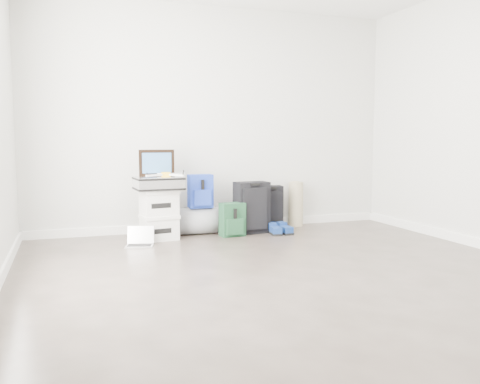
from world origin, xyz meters
name	(u,v)px	position (x,y,z in m)	size (l,w,h in m)	color
ground	(304,282)	(0.00, 0.00, 0.00)	(5.00, 5.00, 0.00)	#342C26
room_envelope	(306,58)	(0.00, 0.02, 1.72)	(4.52, 5.02, 2.71)	silver
boxes_stack	(159,215)	(-0.78, 2.04, 0.28)	(0.43, 0.37, 0.56)	silver
briefcase	(159,183)	(-0.78, 2.04, 0.63)	(0.50, 0.37, 0.15)	#B2B2B7
painting	(157,163)	(-0.78, 2.14, 0.85)	(0.39, 0.03, 0.30)	black
drone	(166,174)	(-0.70, 2.02, 0.73)	(0.49, 0.49, 0.05)	gold
duffel_bag	(200,221)	(-0.27, 2.23, 0.16)	(0.32, 0.32, 0.51)	gray
blue_backpack	(201,192)	(-0.27, 2.20, 0.50)	(0.28, 0.21, 0.39)	#1934A5
large_suitcase	(252,208)	(0.33, 2.09, 0.30)	(0.41, 0.29, 0.61)	black
green_backpack	(233,220)	(0.05, 1.97, 0.19)	(0.29, 0.23, 0.38)	#133422
carry_on	(268,207)	(0.62, 2.27, 0.27)	(0.37, 0.27, 0.54)	black
shoes	(280,230)	(0.62, 1.92, 0.05)	(0.26, 0.29, 0.09)	black
rolled_rug	(296,204)	(1.04, 2.37, 0.28)	(0.19, 0.19, 0.57)	tan
laptop	(140,241)	(-1.03, 1.78, 0.05)	(0.32, 0.27, 0.20)	silver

